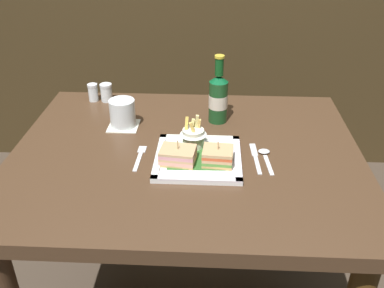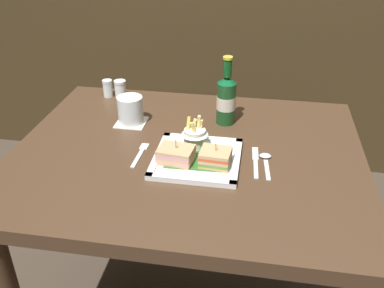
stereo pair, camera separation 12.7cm
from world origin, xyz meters
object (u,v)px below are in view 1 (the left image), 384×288
(beer_bottle, at_px, (218,97))
(spoon, at_px, (265,155))
(square_plate, at_px, (198,158))
(water_glass, at_px, (123,115))
(pepper_shaker, at_px, (106,94))
(sandwich_half_right, at_px, (218,156))
(sandwich_half_left, at_px, (178,155))
(salt_shaker, at_px, (93,93))
(fries_cup, at_px, (193,134))
(dining_table, at_px, (186,181))
(knife, at_px, (255,157))
(fork, at_px, (140,156))

(beer_bottle, height_order, spoon, beer_bottle)
(square_plate, height_order, water_glass, water_glass)
(beer_bottle, distance_m, water_glass, 0.33)
(pepper_shaker, bearing_deg, sandwich_half_right, -45.97)
(water_glass, bearing_deg, spoon, -20.26)
(sandwich_half_left, distance_m, spoon, 0.27)
(sandwich_half_right, relative_size, salt_shaker, 1.37)
(fries_cup, height_order, beer_bottle, beer_bottle)
(dining_table, height_order, spoon, spoon)
(knife, bearing_deg, sandwich_half_right, -155.00)
(water_glass, distance_m, spoon, 0.49)
(pepper_shaker, bearing_deg, fork, -64.75)
(sandwich_half_left, relative_size, salt_shaker, 1.62)
(dining_table, xyz_separation_m, spoon, (0.24, -0.02, 0.12))
(pepper_shaker, bearing_deg, knife, -35.57)
(sandwich_half_left, bearing_deg, dining_table, 76.76)
(fork, distance_m, pepper_shaker, 0.44)
(spoon, distance_m, pepper_shaker, 0.68)
(knife, height_order, salt_shaker, salt_shaker)
(sandwich_half_left, xyz_separation_m, sandwich_half_right, (0.11, 0.00, 0.00))
(salt_shaker, distance_m, pepper_shaker, 0.05)
(dining_table, bearing_deg, knife, -7.06)
(dining_table, distance_m, fries_cup, 0.16)
(fries_cup, height_order, salt_shaker, fries_cup)
(water_glass, xyz_separation_m, spoon, (0.46, -0.17, -0.04))
(square_plate, xyz_separation_m, sandwich_half_right, (0.06, -0.03, 0.03))
(square_plate, bearing_deg, dining_table, 126.91)
(dining_table, bearing_deg, salt_shaker, 136.52)
(dining_table, distance_m, beer_bottle, 0.30)
(fries_cup, height_order, fork, fries_cup)
(knife, xyz_separation_m, salt_shaker, (-0.58, 0.38, 0.03))
(sandwich_half_left, xyz_separation_m, fries_cup, (0.04, 0.09, 0.02))
(dining_table, distance_m, fork, 0.18)
(sandwich_half_left, height_order, knife, sandwich_half_left)
(spoon, xyz_separation_m, pepper_shaker, (-0.56, 0.37, 0.03))
(beer_bottle, xyz_separation_m, fork, (-0.23, -0.25, -0.09))
(knife, bearing_deg, beer_bottle, 115.72)
(fork, bearing_deg, sandwich_half_right, -9.15)
(square_plate, distance_m, knife, 0.17)
(pepper_shaker, bearing_deg, fries_cup, -44.70)
(water_glass, bearing_deg, square_plate, -37.83)
(square_plate, relative_size, spoon, 1.85)
(water_glass, xyz_separation_m, salt_shaker, (-0.15, 0.20, -0.01))
(beer_bottle, xyz_separation_m, spoon, (0.14, -0.23, -0.08))
(sandwich_half_right, relative_size, fries_cup, 0.91)
(water_glass, relative_size, pepper_shaker, 1.37)
(spoon, bearing_deg, sandwich_half_left, -166.96)
(sandwich_half_left, distance_m, fries_cup, 0.10)
(beer_bottle, xyz_separation_m, water_glass, (-0.32, -0.06, -0.05))
(salt_shaker, bearing_deg, fork, -59.05)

